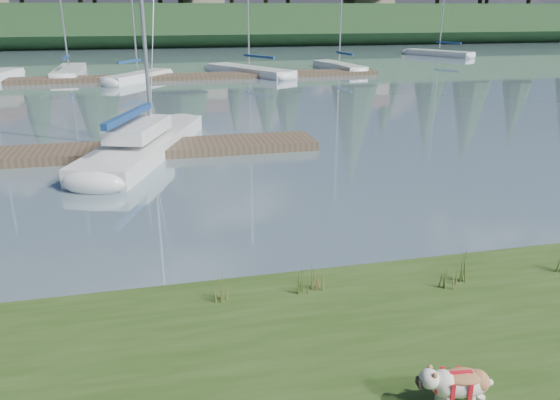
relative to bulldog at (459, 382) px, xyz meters
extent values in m
plane|color=gray|center=(-1.62, 35.29, -0.68)|extent=(200.00, 200.00, 0.00)
cube|color=#1B3519|center=(-1.62, 78.29, 1.82)|extent=(200.00, 20.00, 5.00)
cylinder|color=silver|center=(-0.16, 0.12, -0.23)|extent=(0.10, 0.10, 0.20)
cylinder|color=silver|center=(0.24, 0.07, -0.23)|extent=(0.10, 0.10, 0.20)
ellipsoid|color=silver|center=(0.04, 0.00, -0.02)|extent=(0.71, 0.41, 0.31)
ellipsoid|color=#AA6C3F|center=(0.04, 0.00, 0.08)|extent=(0.50, 0.37, 0.11)
ellipsoid|color=silver|center=(-0.37, 0.05, 0.08)|extent=(0.26, 0.27, 0.23)
cube|color=black|center=(-0.47, 0.06, 0.04)|extent=(0.08, 0.12, 0.09)
cube|color=silver|center=(-3.57, 14.32, -0.46)|extent=(4.57, 8.48, 0.70)
ellipsoid|color=silver|center=(-2.18, 18.24, -0.46)|extent=(2.47, 2.75, 0.70)
cube|color=navy|center=(-3.98, 13.16, 0.87)|extent=(1.45, 3.63, 0.20)
cube|color=silver|center=(-3.73, 13.88, 0.27)|extent=(2.26, 3.29, 0.45)
cube|color=#4C3D2C|center=(-5.62, 14.29, -0.53)|extent=(16.00, 2.00, 0.30)
cube|color=#4C3D2C|center=(0.38, 35.29, -0.53)|extent=(26.00, 2.20, 0.30)
ellipsoid|color=silver|center=(-13.12, 40.32, -0.46)|extent=(1.93, 2.21, 0.70)
cube|color=silver|center=(-9.07, 39.22, -0.46)|extent=(1.93, 7.92, 0.70)
ellipsoid|color=silver|center=(-9.14, 43.16, -0.46)|extent=(1.76, 2.18, 0.70)
cube|color=navy|center=(-9.05, 38.14, 0.72)|extent=(0.25, 3.14, 0.20)
cube|color=silver|center=(-4.04, 34.67, -0.46)|extent=(4.67, 5.94, 0.70)
ellipsoid|color=silver|center=(-2.29, 37.24, -0.46)|extent=(2.08, 2.17, 0.70)
cube|color=navy|center=(-4.52, 33.97, 0.72)|extent=(1.56, 2.16, 0.20)
cube|color=silver|center=(4.06, 36.74, -0.46)|extent=(5.76, 8.38, 0.70)
ellipsoid|color=silver|center=(2.03, 40.47, -0.46)|extent=(2.74, 2.92, 0.70)
cube|color=navy|center=(4.62, 35.72, 0.72)|extent=(1.79, 3.06, 0.20)
cube|color=silver|center=(11.61, 37.94, -0.46)|extent=(2.39, 6.97, 0.70)
ellipsoid|color=silver|center=(11.18, 41.33, -0.46)|extent=(1.71, 2.03, 0.70)
cube|color=navy|center=(11.72, 37.02, 0.72)|extent=(0.54, 2.72, 0.20)
cube|color=silver|center=(26.30, 48.77, -0.46)|extent=(4.92, 7.17, 0.70)
ellipsoid|color=silver|center=(24.57, 51.96, -0.46)|extent=(2.34, 2.50, 0.70)
cube|color=navy|center=(26.78, 47.90, 0.72)|extent=(1.56, 2.63, 0.20)
cone|color=#475B23|center=(-0.84, 3.11, -0.08)|extent=(0.03, 0.03, 0.51)
cone|color=brown|center=(-0.73, 3.04, -0.13)|extent=(0.03, 0.03, 0.41)
cone|color=#475B23|center=(-0.78, 3.14, -0.05)|extent=(0.03, 0.03, 0.56)
cone|color=brown|center=(-0.70, 3.08, -0.15)|extent=(0.03, 0.03, 0.36)
cone|color=#475B23|center=(-0.82, 3.03, -0.10)|extent=(0.03, 0.03, 0.46)
cone|color=#475B23|center=(-1.12, 3.03, -0.08)|extent=(0.03, 0.03, 0.50)
cone|color=brown|center=(-1.01, 2.96, -0.13)|extent=(0.03, 0.03, 0.40)
cone|color=#475B23|center=(-1.06, 3.06, -0.06)|extent=(0.03, 0.03, 0.55)
cone|color=brown|center=(-0.98, 3.00, -0.16)|extent=(0.03, 0.03, 0.35)
cone|color=#475B23|center=(-1.10, 2.95, -0.11)|extent=(0.03, 0.03, 0.45)
cone|color=#475B23|center=(1.61, 2.80, -0.03)|extent=(0.03, 0.03, 0.61)
cone|color=brown|center=(1.72, 2.73, -0.09)|extent=(0.03, 0.03, 0.49)
cone|color=#475B23|center=(1.67, 2.83, 0.00)|extent=(0.03, 0.03, 0.67)
cone|color=brown|center=(1.75, 2.77, -0.12)|extent=(0.03, 0.03, 0.43)
cone|color=#475B23|center=(1.63, 2.72, -0.06)|extent=(0.03, 0.03, 0.55)
cone|color=#475B23|center=(-2.43, 3.07, -0.10)|extent=(0.03, 0.03, 0.47)
cone|color=brown|center=(-2.32, 3.00, -0.14)|extent=(0.03, 0.03, 0.38)
cone|color=#475B23|center=(-2.37, 3.10, -0.07)|extent=(0.03, 0.03, 0.52)
cone|color=brown|center=(-2.29, 3.04, -0.17)|extent=(0.03, 0.03, 0.33)
cone|color=#475B23|center=(-2.41, 2.99, -0.12)|extent=(0.03, 0.03, 0.42)
cone|color=#475B23|center=(1.28, 2.64, -0.16)|extent=(0.03, 0.03, 0.34)
cone|color=brown|center=(1.39, 2.57, -0.20)|extent=(0.03, 0.03, 0.27)
cone|color=#475B23|center=(1.34, 2.67, -0.15)|extent=(0.03, 0.03, 0.37)
cone|color=brown|center=(1.42, 2.61, -0.21)|extent=(0.03, 0.03, 0.24)
cone|color=#475B23|center=(1.30, 2.56, -0.18)|extent=(0.03, 0.03, 0.30)
cone|color=#475B23|center=(3.55, 2.74, -0.02)|extent=(0.03, 0.03, 0.63)
cube|color=#33281C|center=(-1.62, 3.69, -0.61)|extent=(60.00, 0.50, 0.14)
cylinder|color=#382619|center=(40.38, 76.29, 5.22)|extent=(0.60, 0.60, 1.80)
cylinder|color=#382619|center=(53.38, 72.29, 5.22)|extent=(0.60, 0.60, 1.80)
camera|label=1|loc=(-3.20, -4.62, 4.08)|focal=35.00mm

